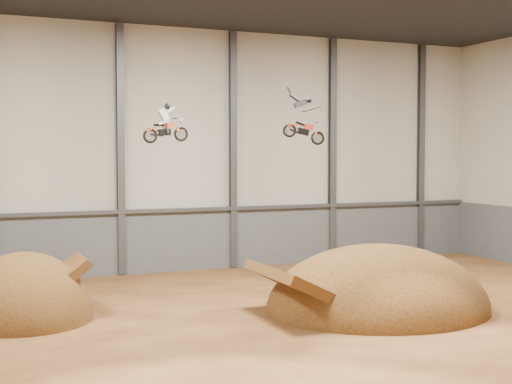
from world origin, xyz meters
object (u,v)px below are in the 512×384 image
(takeoff_ramp, at_px, (24,319))
(fmx_rider_a, at_px, (166,121))
(fmx_rider_b, at_px, (302,116))
(landing_ramp, at_px, (378,310))

(takeoff_ramp, xyz_separation_m, fmx_rider_a, (6.15, 0.40, 8.20))
(takeoff_ramp, distance_m, fmx_rider_b, 14.23)
(landing_ramp, xyz_separation_m, fmx_rider_a, (-8.13, 4.55, 8.20))
(takeoff_ramp, xyz_separation_m, fmx_rider_b, (11.11, -3.07, 8.35))
(takeoff_ramp, distance_m, landing_ramp, 14.86)
(landing_ramp, bearing_deg, takeoff_ramp, 163.80)
(fmx_rider_b, bearing_deg, landing_ramp, -1.51)
(fmx_rider_a, relative_size, fmx_rider_b, 0.85)
(takeoff_ramp, distance_m, fmx_rider_a, 10.26)
(takeoff_ramp, relative_size, fmx_rider_a, 3.08)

